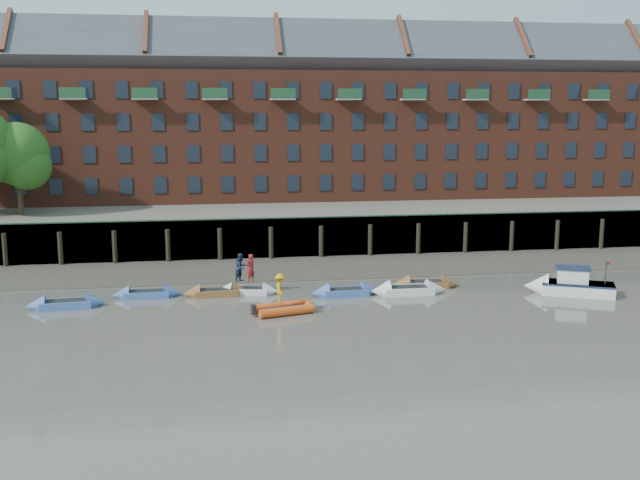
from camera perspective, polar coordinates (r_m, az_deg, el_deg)
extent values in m
plane|color=#5F5B53|center=(38.70, 2.08, -7.76)|extent=(220.00, 220.00, 0.00)
cube|color=#3D382F|center=(55.90, -1.36, -2.19)|extent=(110.00, 8.00, 0.50)
cube|color=#4C4336|center=(52.61, -0.88, -2.96)|extent=(110.00, 1.60, 0.10)
cube|color=#2D2A26|center=(59.88, -1.90, 0.19)|extent=(110.00, 0.80, 3.20)
cylinder|color=black|center=(60.79, -22.88, -0.74)|extent=(0.36, 0.36, 2.60)
cylinder|color=black|center=(59.93, -19.17, -0.65)|extent=(0.36, 0.36, 2.60)
cylinder|color=black|center=(59.32, -15.38, -0.55)|extent=(0.36, 0.36, 2.60)
cylinder|color=black|center=(58.97, -11.52, -0.46)|extent=(0.36, 0.36, 2.60)
cylinder|color=black|center=(58.90, -7.63, -0.35)|extent=(0.36, 0.36, 2.60)
cylinder|color=black|center=(59.10, -3.75, -0.25)|extent=(0.36, 0.36, 2.60)
cylinder|color=black|center=(59.57, 0.09, -0.15)|extent=(0.36, 0.36, 2.60)
cylinder|color=black|center=(60.30, 3.85, -0.05)|extent=(0.36, 0.36, 2.60)
cylinder|color=black|center=(61.28, 7.50, 0.05)|extent=(0.36, 0.36, 2.60)
cylinder|color=black|center=(62.50, 11.02, 0.15)|extent=(0.36, 0.36, 2.60)
cylinder|color=black|center=(63.95, 14.40, 0.24)|extent=(0.36, 0.36, 2.60)
cylinder|color=black|center=(65.62, 17.62, 0.32)|extent=(0.36, 0.36, 2.60)
cylinder|color=black|center=(67.48, 20.67, 0.40)|extent=(0.36, 0.36, 2.60)
cube|color=#264C2D|center=(59.33, -1.87, 1.71)|extent=(110.00, 0.06, 0.10)
cube|color=#5E594D|center=(73.25, -3.16, 1.99)|extent=(110.00, 28.00, 3.20)
cube|color=brown|center=(73.57, -3.29, 7.96)|extent=(80.00, 10.00, 12.00)
cube|color=#42444C|center=(73.67, -3.35, 13.57)|extent=(80.60, 15.56, 15.56)
cube|color=black|center=(70.38, -21.88, 3.74)|extent=(1.10, 0.12, 1.50)
cube|color=black|center=(69.75, -19.47, 3.84)|extent=(1.10, 0.12, 1.50)
cube|color=black|center=(69.25, -17.03, 3.93)|extent=(1.10, 0.12, 1.50)
cube|color=black|center=(68.88, -14.56, 4.02)|extent=(1.10, 0.12, 1.50)
cube|color=black|center=(68.64, -12.06, 4.10)|extent=(1.10, 0.12, 1.50)
cube|color=black|center=(68.53, -9.55, 4.17)|extent=(1.10, 0.12, 1.50)
cube|color=black|center=(68.55, -7.04, 4.24)|extent=(1.10, 0.12, 1.50)
cube|color=black|center=(68.70, -4.53, 4.29)|extent=(1.10, 0.12, 1.50)
cube|color=black|center=(68.98, -2.03, 4.34)|extent=(1.10, 0.12, 1.50)
cube|color=black|center=(69.39, 0.43, 4.38)|extent=(1.10, 0.12, 1.50)
cube|color=black|center=(69.92, 2.87, 4.41)|extent=(1.10, 0.12, 1.50)
cube|color=black|center=(70.58, 5.26, 4.43)|extent=(1.10, 0.12, 1.50)
cube|color=black|center=(71.36, 7.61, 4.45)|extent=(1.10, 0.12, 1.50)
cube|color=black|center=(72.25, 9.90, 4.46)|extent=(1.10, 0.12, 1.50)
cube|color=black|center=(73.26, 12.13, 4.46)|extent=(1.10, 0.12, 1.50)
cube|color=black|center=(74.38, 14.30, 4.45)|extent=(1.10, 0.12, 1.50)
cube|color=black|center=(75.59, 16.40, 4.44)|extent=(1.10, 0.12, 1.50)
cube|color=black|center=(76.91, 18.44, 4.42)|extent=(1.10, 0.12, 1.50)
cube|color=black|center=(78.32, 20.40, 4.40)|extent=(1.10, 0.12, 1.50)
cube|color=black|center=(79.81, 22.29, 4.37)|extent=(1.10, 0.12, 1.50)
cube|color=black|center=(70.16, -22.02, 6.01)|extent=(1.10, 0.12, 1.50)
cube|color=black|center=(69.54, -19.61, 6.13)|extent=(1.10, 0.12, 1.50)
cube|color=black|center=(69.04, -17.15, 6.24)|extent=(1.10, 0.12, 1.50)
cube|color=black|center=(68.66, -14.66, 6.34)|extent=(1.10, 0.12, 1.50)
cube|color=black|center=(68.42, -12.15, 6.43)|extent=(1.10, 0.12, 1.50)
cube|color=black|center=(68.31, -9.62, 6.51)|extent=(1.10, 0.12, 1.50)
cube|color=black|center=(68.32, -7.09, 6.57)|extent=(1.10, 0.12, 1.50)
cube|color=black|center=(68.48, -4.56, 6.62)|extent=(1.10, 0.12, 1.50)
cube|color=black|center=(68.76, -2.05, 6.66)|extent=(1.10, 0.12, 1.50)
cube|color=black|center=(69.17, 0.44, 6.69)|extent=(1.10, 0.12, 1.50)
cube|color=black|center=(69.70, 2.89, 6.70)|extent=(1.10, 0.12, 1.50)
cube|color=black|center=(70.36, 5.30, 6.70)|extent=(1.10, 0.12, 1.50)
cube|color=black|center=(71.15, 7.66, 6.69)|extent=(1.10, 0.12, 1.50)
cube|color=black|center=(72.04, 9.97, 6.67)|extent=(1.10, 0.12, 1.50)
cube|color=black|center=(73.05, 12.21, 6.64)|extent=(1.10, 0.12, 1.50)
cube|color=black|center=(74.17, 14.40, 6.60)|extent=(1.10, 0.12, 1.50)
cube|color=black|center=(75.39, 16.51, 6.56)|extent=(1.10, 0.12, 1.50)
cube|color=black|center=(76.71, 18.55, 6.50)|extent=(1.10, 0.12, 1.50)
cube|color=black|center=(78.12, 20.52, 6.44)|extent=(1.10, 0.12, 1.50)
cube|color=black|center=(79.62, 22.42, 6.38)|extent=(1.10, 0.12, 1.50)
cube|color=black|center=(70.06, -22.18, 8.29)|extent=(1.10, 0.12, 1.50)
cube|color=black|center=(69.43, -19.74, 8.44)|extent=(1.10, 0.12, 1.50)
cube|color=black|center=(68.93, -17.27, 8.56)|extent=(1.10, 0.12, 1.50)
cube|color=black|center=(68.56, -14.76, 8.68)|extent=(1.10, 0.12, 1.50)
cube|color=black|center=(68.31, -12.23, 8.77)|extent=(1.10, 0.12, 1.50)
cube|color=black|center=(68.20, -9.69, 8.86)|extent=(1.10, 0.12, 1.50)
cube|color=black|center=(68.22, -7.14, 8.92)|extent=(1.10, 0.12, 1.50)
cube|color=black|center=(68.37, -4.59, 8.97)|extent=(1.10, 0.12, 1.50)
cube|color=black|center=(68.65, -2.06, 9.00)|extent=(1.10, 0.12, 1.50)
cube|color=black|center=(69.06, 0.44, 9.01)|extent=(1.10, 0.12, 1.50)
cube|color=black|center=(69.60, 2.91, 9.00)|extent=(1.10, 0.12, 1.50)
cube|color=black|center=(70.26, 5.34, 8.98)|extent=(1.10, 0.12, 1.50)
cube|color=black|center=(71.04, 7.72, 8.95)|extent=(1.10, 0.12, 1.50)
cube|color=black|center=(71.94, 10.04, 8.90)|extent=(1.10, 0.12, 1.50)
cube|color=black|center=(72.95, 12.30, 8.84)|extent=(1.10, 0.12, 1.50)
cube|color=black|center=(74.07, 14.49, 8.76)|extent=(1.10, 0.12, 1.50)
cube|color=black|center=(75.30, 16.62, 8.68)|extent=(1.10, 0.12, 1.50)
cube|color=black|center=(76.62, 18.67, 8.59)|extent=(1.10, 0.12, 1.50)
cube|color=black|center=(78.03, 20.65, 8.49)|extent=(1.10, 0.12, 1.50)
cube|color=black|center=(79.53, 22.56, 8.39)|extent=(1.10, 0.12, 1.50)
cube|color=black|center=(70.07, -22.33, 10.58)|extent=(1.10, 0.12, 1.50)
cube|color=black|center=(69.44, -19.88, 10.74)|extent=(1.10, 0.12, 1.50)
cube|color=black|center=(68.94, -17.39, 10.89)|extent=(1.10, 0.12, 1.50)
cube|color=black|center=(68.56, -14.87, 11.01)|extent=(1.10, 0.12, 1.50)
cube|color=black|center=(68.32, -12.32, 11.12)|extent=(1.10, 0.12, 1.50)
cube|color=black|center=(68.21, -9.76, 11.21)|extent=(1.10, 0.12, 1.50)
cube|color=black|center=(68.23, -7.19, 11.27)|extent=(1.10, 0.12, 1.50)
cube|color=black|center=(68.38, -4.63, 11.31)|extent=(1.10, 0.12, 1.50)
cube|color=black|center=(68.66, -2.08, 11.33)|extent=(1.10, 0.12, 1.50)
cube|color=black|center=(69.07, 0.44, 11.33)|extent=(1.10, 0.12, 1.50)
cube|color=black|center=(69.61, 2.93, 11.31)|extent=(1.10, 0.12, 1.50)
cube|color=black|center=(70.27, 5.38, 11.27)|extent=(1.10, 0.12, 1.50)
cube|color=black|center=(71.05, 7.77, 11.21)|extent=(1.10, 0.12, 1.50)
cube|color=black|center=(71.95, 10.11, 11.13)|extent=(1.10, 0.12, 1.50)
cube|color=black|center=(72.96, 12.38, 11.03)|extent=(1.10, 0.12, 1.50)
cube|color=black|center=(74.08, 14.59, 10.93)|extent=(1.10, 0.12, 1.50)
cube|color=black|center=(75.30, 16.72, 10.81)|extent=(1.10, 0.12, 1.50)
cube|color=black|center=(76.62, 18.79, 10.68)|extent=(1.10, 0.12, 1.50)
cube|color=black|center=(78.04, 20.78, 10.54)|extent=(1.10, 0.12, 1.50)
cube|color=black|center=(79.54, 22.69, 10.40)|extent=(1.10, 0.12, 1.50)
cylinder|color=#3A281C|center=(65.79, -21.91, 3.53)|extent=(0.44, 0.44, 4.00)
sphere|color=#2C5E1C|center=(65.56, -22.08, 6.09)|extent=(5.12, 5.12, 5.12)
cube|color=#4161AC|center=(47.47, -18.81, -4.65)|extent=(3.08, 1.65, 0.46)
cone|color=#4161AC|center=(47.37, -16.73, -4.57)|extent=(1.29, 1.45, 1.33)
cone|color=#4161AC|center=(47.62, -20.88, -4.73)|extent=(1.29, 1.45, 1.33)
cube|color=black|center=(47.42, -18.82, -4.41)|extent=(2.55, 1.27, 0.06)
cube|color=#4161AC|center=(48.69, -13.06, -4.03)|extent=(2.78, 1.33, 0.43)
cone|color=#4161AC|center=(48.63, -11.17, -3.97)|extent=(1.11, 1.27, 1.24)
cone|color=#4161AC|center=(48.79, -14.94, -4.08)|extent=(1.11, 1.27, 1.24)
cube|color=black|center=(48.64, -13.07, -3.81)|extent=(2.32, 1.00, 0.06)
cube|color=brown|center=(48.29, -7.92, -3.98)|extent=(2.77, 1.38, 0.42)
cone|color=brown|center=(48.42, -6.05, -3.90)|extent=(1.12, 1.28, 1.22)
cone|color=brown|center=(48.21, -9.79, -4.05)|extent=(1.12, 1.28, 1.22)
cube|color=black|center=(48.25, -7.92, -3.76)|extent=(2.30, 1.05, 0.06)
cube|color=silver|center=(48.54, -5.53, -3.87)|extent=(2.77, 1.66, 0.40)
cone|color=silver|center=(48.35, -3.75, -3.90)|extent=(1.22, 1.34, 1.17)
cone|color=silver|center=(48.78, -7.28, -3.83)|extent=(1.22, 1.34, 1.17)
cube|color=black|center=(48.50, -5.53, -3.66)|extent=(2.29, 1.29, 0.06)
cube|color=#4161AC|center=(47.91, 1.93, -3.99)|extent=(2.93, 1.46, 0.45)
cone|color=#4161AC|center=(48.33, 3.85, -3.88)|extent=(1.18, 1.35, 1.29)
cone|color=#4161AC|center=(47.55, -0.02, -4.09)|extent=(1.18, 1.35, 1.29)
cube|color=black|center=(47.86, 1.93, -3.75)|extent=(2.43, 1.11, 0.06)
cube|color=silver|center=(48.57, 6.73, -3.83)|extent=(3.19, 1.50, 0.49)
cone|color=silver|center=(49.04, 8.83, -3.74)|extent=(1.26, 1.46, 1.43)
cone|color=silver|center=(48.17, 4.60, -3.91)|extent=(1.26, 1.46, 1.43)
cube|color=black|center=(48.52, 6.74, -3.57)|extent=(2.66, 1.14, 0.06)
cube|color=brown|center=(50.44, 8.03, -3.36)|extent=(2.99, 1.53, 0.45)
cone|color=brown|center=(50.82, 9.89, -3.31)|extent=(1.22, 1.39, 1.31)
cone|color=brown|center=(50.11, 6.14, -3.41)|extent=(1.22, 1.39, 1.31)
cube|color=black|center=(50.39, 8.03, -3.13)|extent=(2.48, 1.16, 0.06)
cylinder|color=#DC4A14|center=(44.37, -3.10, -5.07)|extent=(3.30, 1.40, 0.54)
cylinder|color=#DC4A14|center=(43.34, -2.55, -5.44)|extent=(3.30, 1.40, 0.54)
sphere|color=#DC4A14|center=(44.45, -0.86, -5.03)|extent=(0.62, 0.62, 0.62)
cube|color=black|center=(43.85, -2.83, -5.25)|extent=(2.88, 1.63, 0.19)
cube|color=silver|center=(50.77, 19.05, -3.53)|extent=(4.76, 3.46, 0.81)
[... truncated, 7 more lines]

